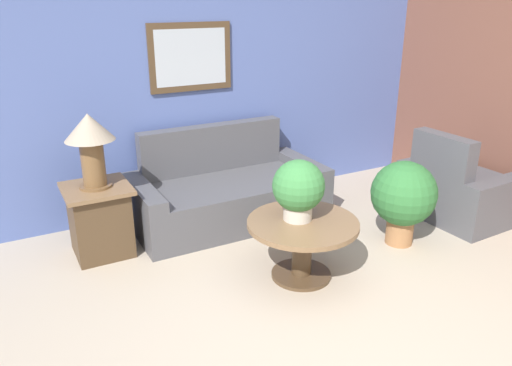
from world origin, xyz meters
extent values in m
plane|color=tan|center=(0.00, 0.00, 0.00)|extent=(20.00, 20.00, 0.00)
cube|color=#5166A8|center=(0.00, 2.76, 1.30)|extent=(7.77, 0.06, 2.60)
cube|color=#4C3823|center=(0.05, 2.72, 1.59)|extent=(0.86, 0.03, 0.66)
cube|color=#B2BCC6|center=(0.05, 2.71, 1.59)|extent=(0.74, 0.01, 0.54)
cube|color=brown|center=(2.91, 1.37, 1.30)|extent=(0.06, 4.73, 2.60)
cube|color=#4C4C51|center=(0.19, 2.19, 0.21)|extent=(1.55, 0.94, 0.43)
cube|color=#4C4C51|center=(0.19, 2.58, 0.67)|extent=(1.55, 0.16, 0.48)
cube|color=#4C4C51|center=(-0.68, 2.19, 0.26)|extent=(0.18, 0.94, 0.53)
cube|color=#4C4C51|center=(1.05, 2.19, 0.26)|extent=(0.18, 0.94, 0.53)
cube|color=#4C4C51|center=(2.35, 1.16, 0.21)|extent=(0.87, 0.69, 0.43)
cube|color=#4C4C51|center=(2.00, 1.15, 0.67)|extent=(0.18, 0.67, 0.48)
cube|color=#4C4C51|center=(2.36, 0.74, 0.26)|extent=(0.86, 0.21, 0.53)
cube|color=#4C4C51|center=(2.34, 1.58, 0.26)|extent=(0.86, 0.21, 0.53)
cylinder|color=#4C3823|center=(0.24, 0.92, 0.01)|extent=(0.49, 0.49, 0.03)
cylinder|color=#4C3823|center=(0.24, 0.92, 0.24)|extent=(0.16, 0.16, 0.43)
cylinder|color=brown|center=(0.24, 0.92, 0.48)|extent=(0.89, 0.89, 0.04)
cube|color=#4C3823|center=(-1.10, 2.11, 0.30)|extent=(0.47, 0.47, 0.60)
cube|color=brown|center=(-1.10, 2.11, 0.61)|extent=(0.56, 0.56, 0.03)
cylinder|color=brown|center=(-1.10, 2.11, 0.64)|extent=(0.27, 0.27, 0.02)
cylinder|color=brown|center=(-1.10, 2.11, 0.85)|extent=(0.19, 0.19, 0.39)
cone|color=gray|center=(-1.10, 2.11, 1.16)|extent=(0.41, 0.41, 0.22)
cylinder|color=beige|center=(0.22, 0.98, 0.56)|extent=(0.23, 0.23, 0.13)
sphere|color=#387A3D|center=(0.22, 0.98, 0.78)|extent=(0.41, 0.41, 0.41)
cylinder|color=#9E6B42|center=(1.36, 0.99, 0.14)|extent=(0.25, 0.25, 0.27)
sphere|color=#2D6B33|center=(1.36, 0.99, 0.49)|extent=(0.59, 0.59, 0.59)
camera|label=1|loc=(-1.79, -2.03, 2.17)|focal=35.00mm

